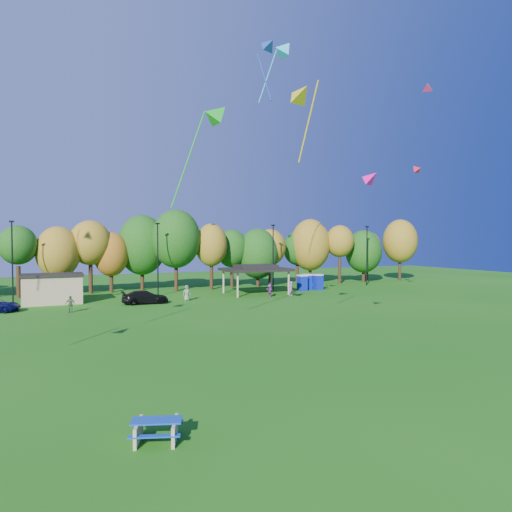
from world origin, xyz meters
name	(u,v)px	position (x,y,z in m)	size (l,w,h in m)	color
ground	(310,402)	(0.00, 0.00, 0.00)	(160.00, 160.00, 0.00)	#19600F
tree_line	(126,248)	(-1.03, 45.51, 5.91)	(93.57, 10.55, 11.15)	black
lamp_posts	(158,257)	(2.00, 40.00, 4.90)	(64.50, 0.25, 9.09)	black
utility_building	(53,288)	(-10.00, 38.00, 1.64)	(6.30, 4.30, 3.25)	tan
pavilion	(256,269)	(14.00, 37.00, 3.23)	(8.20, 6.20, 3.77)	tan
porta_potties	(309,282)	(22.66, 38.07, 1.10)	(3.75, 2.04, 2.18)	#0D1EAD
picnic_table	(157,429)	(-6.79, -1.06, 0.44)	(2.11, 1.93, 0.75)	tan
car_d	(145,297)	(-0.80, 33.48, 0.72)	(2.02, 4.98, 1.45)	black
far_person_0	(187,293)	(4.00, 33.97, 0.90)	(0.88, 0.57, 1.80)	#708D60
far_person_1	(291,289)	(17.21, 33.41, 0.89)	(0.65, 0.43, 1.78)	#C860CC
far_person_3	(270,290)	(14.31, 33.43, 0.81)	(1.51, 0.48, 1.63)	#873A8D
far_person_5	(70,304)	(-8.48, 30.34, 0.81)	(0.95, 0.40, 1.62)	#486A41
kite_0	(302,94)	(4.92, 9.43, 16.45)	(1.82, 3.42, 5.57)	gold
kite_1	(218,115)	(0.37, 12.75, 15.43)	(4.43, 1.72, 7.48)	#16A81D
kite_2	(265,46)	(4.14, 13.33, 20.83)	(1.61, 2.71, 4.45)	#1A3D93
kite_4	(285,49)	(10.84, 22.93, 25.42)	(4.06, 1.84, 6.66)	#26C6F6
kite_8	(427,86)	(20.80, 14.64, 20.70)	(1.73, 1.71, 1.38)	#FF2A72
kite_9	(371,177)	(9.58, 8.16, 11.14)	(1.53, 1.67, 1.37)	#FF0E9A
kite_12	(416,169)	(28.92, 24.57, 15.32)	(1.28, 1.54, 1.34)	red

